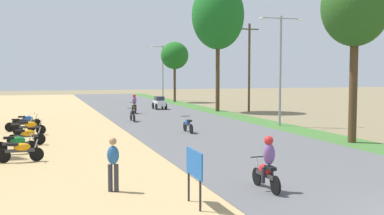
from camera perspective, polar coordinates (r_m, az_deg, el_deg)
name	(u,v)px	position (r m, az deg, el deg)	size (l,w,h in m)	color
parked_motorbike_nearest	(21,150)	(20.01, -19.85, -4.79)	(1.80, 0.54, 0.94)	black
parked_motorbike_second	(16,143)	(22.06, -20.31, -3.98)	(1.80, 0.54, 0.94)	black
parked_motorbike_third	(27,135)	(24.47, -19.19, -3.16)	(1.80, 0.54, 0.94)	black
parked_motorbike_fourth	(30,126)	(28.40, -18.87, -2.16)	(1.80, 0.54, 0.94)	black
parked_motorbike_fifth	(21,123)	(30.35, -19.81, -1.79)	(1.80, 0.54, 0.94)	black
parked_motorbike_sixth	(27,120)	(32.13, -19.19, -1.45)	(1.80, 0.54, 0.94)	black
street_signboard	(194,167)	(12.64, 0.27, -7.15)	(0.06, 1.30, 1.50)	#262628
pedestrian_on_shoulder	(113,161)	(14.37, -9.45, -6.41)	(0.42, 0.34, 1.62)	#33333D
median_tree_nearest	(355,8)	(25.43, 18.98, 11.17)	(3.37, 3.37, 8.76)	#4C351E
median_tree_second	(218,16)	(43.55, 3.12, 10.95)	(4.72, 4.72, 11.74)	#4C351E
median_tree_third	(175,56)	(57.22, -2.10, 6.22)	(3.31, 3.31, 7.19)	#4C351E
streetlamp_near	(280,62)	(32.04, 10.55, 5.35)	(3.16, 0.20, 7.24)	gray
streetlamp_mid	(163,68)	(62.02, -3.52, 4.74)	(3.16, 0.20, 7.02)	gray
utility_pole_near	(249,66)	(43.76, 6.88, 4.98)	(1.80, 0.20, 8.01)	brown
car_hatchback_white	(159,102)	(45.68, -3.94, 0.64)	(1.04, 2.00, 1.23)	silver
motorbike_ahead_second	(267,165)	(14.42, 8.98, -6.80)	(0.54, 1.80, 1.66)	black
motorbike_ahead_third	(188,124)	(27.91, -0.50, -2.00)	(0.54, 1.80, 0.94)	black
motorbike_ahead_fourth	(132,114)	(34.53, -7.16, -0.83)	(0.54, 1.80, 0.94)	black
motorbike_ahead_fifth	(134,104)	(41.03, -6.96, 0.36)	(0.54, 1.80, 1.66)	black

